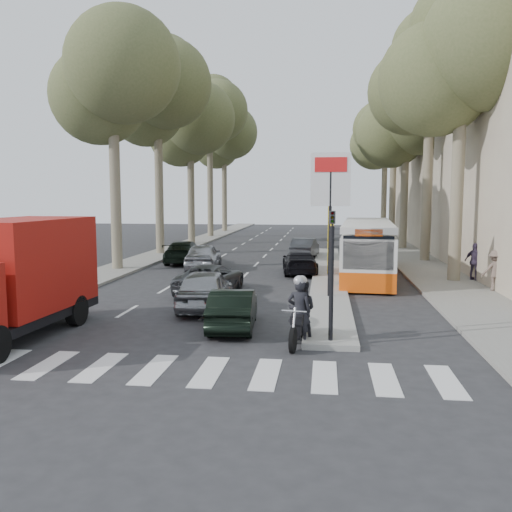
{
  "coord_description": "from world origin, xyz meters",
  "views": [
    {
      "loc": [
        3.06,
        -15.72,
        3.98
      ],
      "look_at": [
        0.35,
        5.55,
        1.6
      ],
      "focal_mm": 38.0,
      "sensor_mm": 36.0,
      "label": 1
    }
  ],
  "objects_px": {
    "city_bus": "(367,248)",
    "motorcycle": "(300,312)",
    "red_truck": "(11,276)",
    "silver_hatchback": "(205,289)",
    "dark_hatchback": "(233,308)"
  },
  "relations": [
    {
      "from": "city_bus",
      "to": "silver_hatchback",
      "type": "bearing_deg",
      "value": -122.24
    },
    {
      "from": "red_truck",
      "to": "motorcycle",
      "type": "relative_size",
      "value": 2.87
    },
    {
      "from": "city_bus",
      "to": "motorcycle",
      "type": "xyz_separation_m",
      "value": [
        -2.71,
        -12.57,
        -0.59
      ]
    },
    {
      "from": "dark_hatchback",
      "to": "motorcycle",
      "type": "xyz_separation_m",
      "value": [
        2.08,
        -1.37,
        0.25
      ]
    },
    {
      "from": "red_truck",
      "to": "city_bus",
      "type": "relative_size",
      "value": 0.6
    },
    {
      "from": "silver_hatchback",
      "to": "motorcycle",
      "type": "height_order",
      "value": "motorcycle"
    },
    {
      "from": "red_truck",
      "to": "dark_hatchback",
      "type": "bearing_deg",
      "value": 20.05
    },
    {
      "from": "dark_hatchback",
      "to": "red_truck",
      "type": "xyz_separation_m",
      "value": [
        -5.97,
        -1.87,
        1.15
      ]
    },
    {
      "from": "dark_hatchback",
      "to": "city_bus",
      "type": "relative_size",
      "value": 0.35
    },
    {
      "from": "silver_hatchback",
      "to": "dark_hatchback",
      "type": "xyz_separation_m",
      "value": [
        1.45,
        -2.64,
        -0.11
      ]
    },
    {
      "from": "motorcycle",
      "to": "silver_hatchback",
      "type": "bearing_deg",
      "value": 139.24
    },
    {
      "from": "red_truck",
      "to": "city_bus",
      "type": "height_order",
      "value": "red_truck"
    },
    {
      "from": "dark_hatchback",
      "to": "motorcycle",
      "type": "relative_size",
      "value": 1.66
    },
    {
      "from": "city_bus",
      "to": "motorcycle",
      "type": "bearing_deg",
      "value": -98.29
    },
    {
      "from": "silver_hatchback",
      "to": "red_truck",
      "type": "height_order",
      "value": "red_truck"
    }
  ]
}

